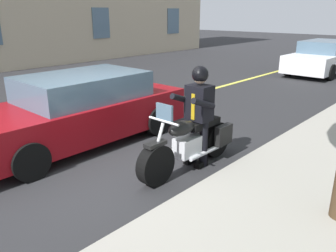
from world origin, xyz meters
TOP-DOWN VIEW (x-y plane):
  - ground_plane at (0.00, 0.00)m, footprint 80.00×80.00m
  - lane_center_stripe at (0.00, -2.00)m, footprint 60.00×0.16m
  - motorcycle_main at (-0.75, 1.38)m, footprint 2.21×0.60m
  - rider_main at (-0.94, 1.38)m, footprint 0.62×0.55m
  - car_silver at (-0.18, -1.07)m, footprint 4.60×1.92m
  - car_dark at (-12.14, -0.37)m, footprint 4.60×1.92m

SIDE VIEW (x-z plane):
  - ground_plane at x=0.00m, z-range 0.00..0.00m
  - lane_center_stripe at x=0.00m, z-range 0.00..0.01m
  - motorcycle_main at x=-0.75m, z-range -0.18..1.08m
  - car_silver at x=-0.18m, z-range -0.01..1.39m
  - car_dark at x=-12.14m, z-range -0.01..1.39m
  - rider_main at x=-0.94m, z-range 0.17..1.91m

